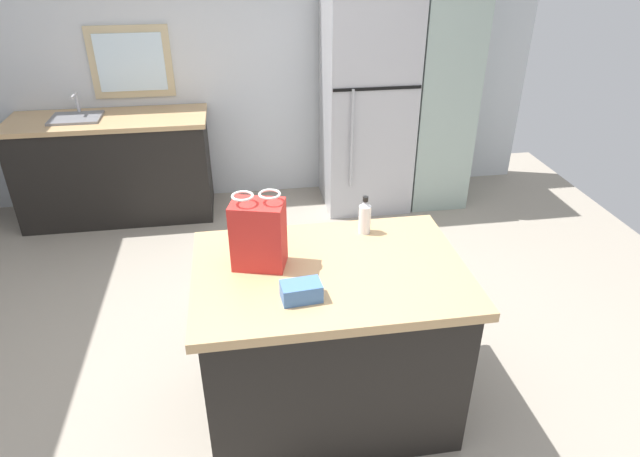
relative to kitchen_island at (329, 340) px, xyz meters
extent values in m
plane|color=#9E9384|center=(-0.16, 0.30, -0.45)|extent=(6.20, 6.20, 0.00)
cube|color=silver|center=(-0.16, 2.88, 0.86)|extent=(5.14, 0.10, 2.61)
cube|color=#CCB78C|center=(-1.24, 2.83, 0.84)|extent=(0.68, 0.04, 0.60)
cube|color=white|center=(-1.24, 2.81, 0.84)|extent=(0.56, 0.02, 0.48)
cube|color=black|center=(0.00, 0.00, -0.03)|extent=(1.21, 0.82, 0.84)
cube|color=tan|center=(0.00, 0.00, 0.42)|extent=(1.29, 0.90, 0.05)
cube|color=#B7B7BC|center=(0.75, 2.46, 0.49)|extent=(0.74, 0.68, 1.87)
cube|color=black|center=(0.75, 2.12, 0.71)|extent=(0.73, 0.01, 0.02)
cylinder|color=#B7B7BC|center=(0.55, 2.09, 0.30)|extent=(0.02, 0.02, 0.84)
cube|color=#9EB2A8|center=(1.40, 2.46, 0.55)|extent=(0.52, 0.64, 2.00)
cube|color=black|center=(-1.46, 2.51, -0.02)|extent=(1.60, 0.58, 0.87)
cube|color=tan|center=(-1.46, 2.51, 0.44)|extent=(1.64, 0.62, 0.04)
cube|color=slate|center=(-1.69, 2.51, 0.41)|extent=(0.40, 0.32, 0.14)
cylinder|color=#B7B7BC|center=(-1.69, 2.65, 0.55)|extent=(0.03, 0.03, 0.18)
cylinder|color=#B7B7BC|center=(-1.69, 2.58, 0.63)|extent=(0.02, 0.14, 0.02)
cube|color=red|center=(-0.32, 0.08, 0.60)|extent=(0.28, 0.22, 0.33)
torus|color=white|center=(-0.38, 0.08, 0.81)|extent=(0.13, 0.13, 0.01)
torus|color=white|center=(-0.26, 0.08, 0.81)|extent=(0.13, 0.13, 0.01)
cube|color=#4775B7|center=(-0.17, -0.22, 0.48)|extent=(0.18, 0.12, 0.08)
cylinder|color=white|center=(0.24, 0.31, 0.52)|extent=(0.06, 0.06, 0.15)
cone|color=white|center=(0.24, 0.31, 0.61)|extent=(0.06, 0.06, 0.03)
cylinder|color=black|center=(0.24, 0.31, 0.64)|extent=(0.03, 0.03, 0.02)
camera|label=1|loc=(-0.38, -2.14, 1.86)|focal=30.74mm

